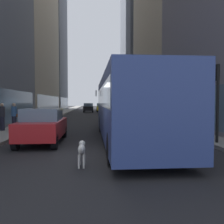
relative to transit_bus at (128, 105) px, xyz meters
name	(u,v)px	position (x,y,z in m)	size (l,w,h in m)	color
ground_plane	(95,112)	(-1.20, 31.86, -1.78)	(120.00, 120.00, 0.00)	#232326
sidewalk_left	(63,112)	(-6.90, 31.86, -1.70)	(2.40, 110.00, 0.15)	gray
sidewalk_right	(126,112)	(4.50, 31.86, -1.70)	(2.40, 110.00, 0.15)	gray
building_left_mid	(15,7)	(-13.10, 25.69, 14.18)	(10.10, 19.61, 31.93)	#B2A893
building_left_far	(41,16)	(-13.10, 43.97, 19.20)	(10.21, 15.30, 41.97)	slate
building_right_far	(145,42)	(10.70, 44.52, 14.25)	(9.61, 16.89, 32.08)	#4C515B
transit_bus	(128,105)	(0.00, 0.00, 0.00)	(2.78, 11.53, 3.05)	#33478C
car_yellow_taxi	(101,107)	(0.00, 32.77, -0.95)	(1.78, 4.39, 1.62)	yellow
car_black_suv	(88,108)	(-2.40, 31.79, -0.96)	(1.75, 4.02, 1.62)	black
car_red_coupe	(43,126)	(-4.00, -0.16, -0.96)	(1.75, 4.09, 1.62)	red
dalmatian_dog	(82,149)	(-2.05, -4.25, -1.26)	(0.22, 0.96, 0.72)	white
pedestrian_with_handbag	(14,116)	(-6.66, 4.16, -0.76)	(0.45, 0.34, 1.69)	#1E1E2D
pedestrian_in_coat	(2,117)	(-7.24, 3.72, -0.77)	(0.34, 0.34, 1.69)	#1E1E2D
traffic_light_near	(217,90)	(3.70, -1.37, 0.66)	(0.24, 0.41, 3.40)	black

